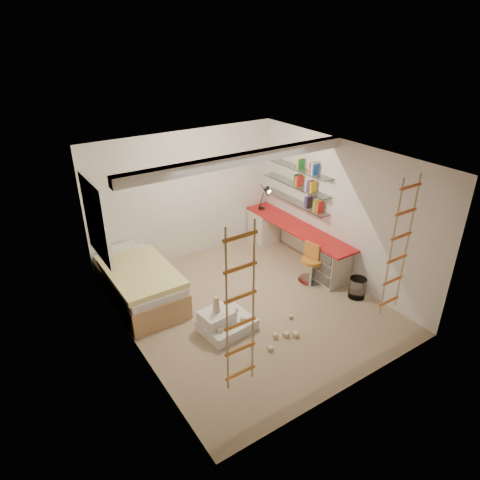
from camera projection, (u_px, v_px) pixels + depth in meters
floor at (250, 306)px, 7.38m from camera, size 4.50×4.50×0.00m
ceiling_beam at (240, 159)px, 6.46m from camera, size 4.00×0.18×0.16m
window_frame at (96, 220)px, 6.83m from camera, size 0.06×1.15×1.35m
window_blind at (98, 219)px, 6.85m from camera, size 0.02×1.00×1.20m
rope_ladder_left at (240, 311)px, 4.73m from camera, size 0.41×0.04×2.13m
rope_ladder_right at (399, 248)px, 6.05m from camera, size 0.41×0.04×2.13m
waste_bin at (357, 288)px, 7.55m from camera, size 0.30×0.30×0.37m
desk at (295, 241)px, 8.68m from camera, size 0.56×2.80×0.75m
shelves at (296, 185)px, 8.46m from camera, size 0.25×1.80×0.71m
bed at (140, 283)px, 7.41m from camera, size 1.02×2.00×0.69m
task_lamp at (266, 194)px, 9.04m from camera, size 0.14×0.36×0.57m
swivel_chair at (312, 268)px, 7.93m from camera, size 0.57×0.57×0.81m
play_platform at (224, 323)px, 6.74m from camera, size 0.87×0.71×0.36m
toy_blocks at (251, 323)px, 6.62m from camera, size 1.33×0.96×0.63m
books at (296, 180)px, 8.42m from camera, size 0.14×0.58×0.92m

